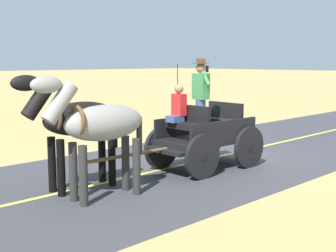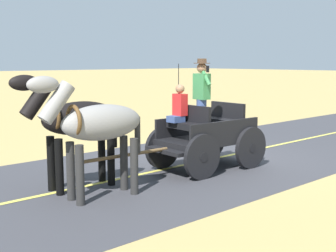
# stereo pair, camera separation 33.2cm
# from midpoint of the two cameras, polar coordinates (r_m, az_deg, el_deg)

# --- Properties ---
(ground_plane) EXTENTS (200.00, 200.00, 0.00)m
(ground_plane) POSITION_cam_midpoint_polar(r_m,az_deg,el_deg) (11.52, 6.77, -4.12)
(ground_plane) COLOR tan
(road_surface) EXTENTS (5.62, 160.00, 0.01)m
(road_surface) POSITION_cam_midpoint_polar(r_m,az_deg,el_deg) (11.51, 6.77, -4.10)
(road_surface) COLOR #38383D
(road_surface) RESTS_ON ground
(road_centre_stripe) EXTENTS (0.12, 160.00, 0.00)m
(road_centre_stripe) POSITION_cam_midpoint_polar(r_m,az_deg,el_deg) (11.51, 6.77, -4.07)
(road_centre_stripe) COLOR #DBCC4C
(road_centre_stripe) RESTS_ON road_surface
(horse_drawn_carriage) EXTENTS (1.51, 4.51, 2.50)m
(horse_drawn_carriage) POSITION_cam_midpoint_polar(r_m,az_deg,el_deg) (10.27, 5.55, -0.97)
(horse_drawn_carriage) COLOR black
(horse_drawn_carriage) RESTS_ON ground
(horse_near_side) EXTENTS (0.70, 2.14, 2.21)m
(horse_near_side) POSITION_cam_midpoint_polar(r_m,az_deg,el_deg) (8.01, -7.83, 0.07)
(horse_near_side) COLOR gray
(horse_near_side) RESTS_ON ground
(horse_off_side) EXTENTS (0.67, 2.14, 2.21)m
(horse_off_side) POSITION_cam_midpoint_polar(r_m,az_deg,el_deg) (8.68, -10.57, 0.63)
(horse_off_side) COLOR black
(horse_off_side) RESTS_ON ground
(traffic_cone) EXTENTS (0.32, 0.32, 0.50)m
(traffic_cone) POSITION_cam_midpoint_polar(r_m,az_deg,el_deg) (14.99, 6.87, -0.27)
(traffic_cone) COLOR orange
(traffic_cone) RESTS_ON ground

